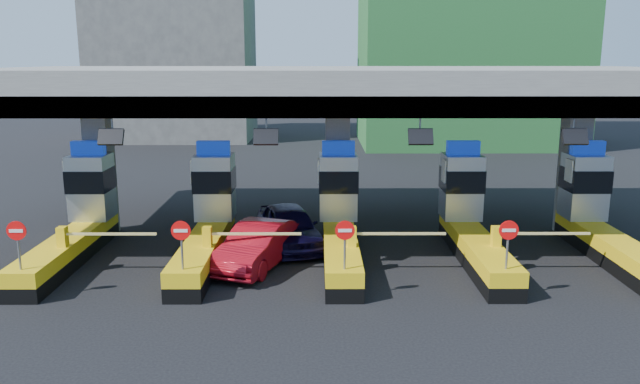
{
  "coord_description": "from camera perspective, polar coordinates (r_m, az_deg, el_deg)",
  "views": [
    {
      "loc": [
        -0.83,
        -22.93,
        7.37
      ],
      "look_at": [
        -0.74,
        0.0,
        2.45
      ],
      "focal_mm": 35.0,
      "sensor_mm": 36.0,
      "label": 1
    }
  ],
  "objects": [
    {
      "name": "ground",
      "position": [
        24.1,
        1.78,
        -5.71
      ],
      "size": [
        120.0,
        120.0,
        0.0
      ],
      "primitive_type": "plane",
      "color": "black",
      "rests_on": "ground"
    },
    {
      "name": "toll_canopy",
      "position": [
        25.85,
        1.65,
        9.35
      ],
      "size": [
        28.0,
        12.09,
        7.0
      ],
      "color": "slate",
      "rests_on": "ground"
    },
    {
      "name": "toll_lane_far_left",
      "position": [
        25.66,
        -21.16,
        -2.19
      ],
      "size": [
        4.43,
        8.0,
        4.16
      ],
      "color": "black",
      "rests_on": "ground"
    },
    {
      "name": "toll_lane_left",
      "position": [
        24.33,
        -10.08,
        -2.3
      ],
      "size": [
        4.43,
        8.0,
        4.16
      ],
      "color": "black",
      "rests_on": "ground"
    },
    {
      "name": "toll_lane_center",
      "position": [
        23.98,
        1.78,
        -2.33
      ],
      "size": [
        4.43,
        8.0,
        4.16
      ],
      "color": "black",
      "rests_on": "ground"
    },
    {
      "name": "toll_lane_right",
      "position": [
        24.67,
        13.48,
        -2.25
      ],
      "size": [
        4.43,
        8.0,
        4.16
      ],
      "color": "black",
      "rests_on": "ground"
    },
    {
      "name": "toll_lane_far_right",
      "position": [
        26.3,
        24.13,
        -2.1
      ],
      "size": [
        4.43,
        8.0,
        4.16
      ],
      "color": "black",
      "rests_on": "ground"
    },
    {
      "name": "bg_building_concrete",
      "position": [
        60.41,
        -13.18,
        13.34
      ],
      "size": [
        14.0,
        10.0,
        18.0
      ],
      "primitive_type": "cube",
      "color": "#4C4C49",
      "rests_on": "ground"
    },
    {
      "name": "van",
      "position": [
        24.82,
        -2.81,
        -3.17
      ],
      "size": [
        3.31,
        5.29,
        1.68
      ],
      "primitive_type": "imported",
      "rotation": [
        0.0,
        0.0,
        0.29
      ],
      "color": "black",
      "rests_on": "ground"
    },
    {
      "name": "red_car",
      "position": [
        22.64,
        -5.69,
        -4.87
      ],
      "size": [
        3.15,
        5.06,
        1.57
      ],
      "primitive_type": "imported",
      "rotation": [
        0.0,
        0.0,
        -0.34
      ],
      "color": "maroon",
      "rests_on": "ground"
    }
  ]
}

